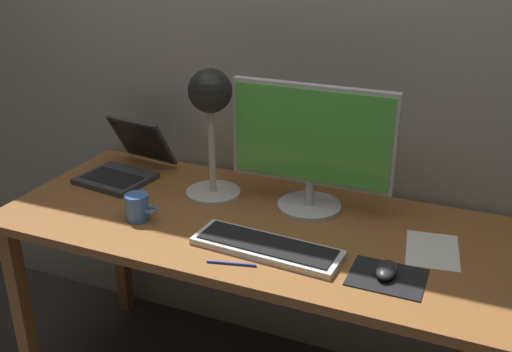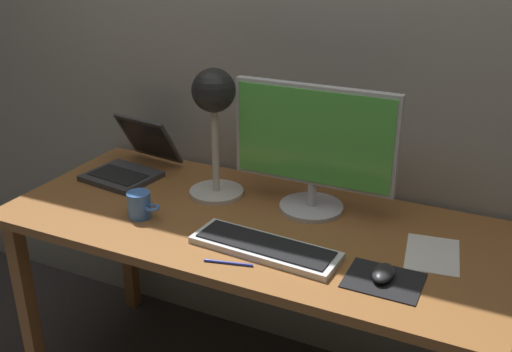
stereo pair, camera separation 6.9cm
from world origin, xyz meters
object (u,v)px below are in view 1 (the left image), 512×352
(monitor, at_px, (312,143))
(coffee_mug, at_px, (138,207))
(keyboard_main, at_px, (267,247))
(laptop, at_px, (128,160))
(pen, at_px, (231,263))
(desk_lamp, at_px, (211,109))
(mouse, at_px, (386,270))

(monitor, bearing_deg, coffee_mug, -148.86)
(keyboard_main, xyz_separation_m, coffee_mug, (-0.45, 0.02, 0.03))
(laptop, xyz_separation_m, pen, (0.63, -0.43, -0.05))
(laptop, distance_m, desk_lamp, 0.45)
(pen, bearing_deg, monitor, 78.20)
(keyboard_main, bearing_deg, laptop, 155.20)
(mouse, xyz_separation_m, pen, (-0.41, -0.11, -0.02))
(keyboard_main, distance_m, pen, 0.13)
(desk_lamp, height_order, mouse, desk_lamp)
(desk_lamp, relative_size, coffee_mug, 4.03)
(desk_lamp, bearing_deg, mouse, -22.99)
(monitor, bearing_deg, pen, -101.80)
(keyboard_main, bearing_deg, mouse, 0.10)
(laptop, xyz_separation_m, mouse, (1.03, -0.32, -0.04))
(desk_lamp, distance_m, mouse, 0.77)
(keyboard_main, relative_size, mouse, 4.66)
(keyboard_main, distance_m, mouse, 0.35)
(mouse, bearing_deg, coffee_mug, 178.46)
(desk_lamp, bearing_deg, monitor, 4.95)
(desk_lamp, xyz_separation_m, mouse, (0.66, -0.28, -0.29))
(desk_lamp, relative_size, mouse, 4.64)
(keyboard_main, height_order, mouse, mouse)
(keyboard_main, height_order, desk_lamp, desk_lamp)
(laptop, xyz_separation_m, desk_lamp, (0.37, -0.04, 0.25))
(monitor, bearing_deg, keyboard_main, -94.73)
(monitor, relative_size, pen, 3.83)
(laptop, xyz_separation_m, coffee_mug, (0.24, -0.30, -0.01))
(mouse, height_order, pen, mouse)
(laptop, relative_size, pen, 2.48)
(coffee_mug, bearing_deg, desk_lamp, 62.27)
(monitor, xyz_separation_m, keyboard_main, (-0.03, -0.31, -0.22))
(coffee_mug, bearing_deg, pen, -18.55)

